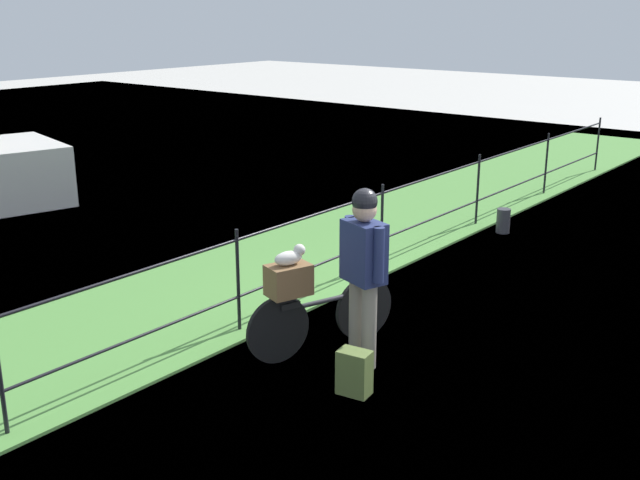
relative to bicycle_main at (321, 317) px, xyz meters
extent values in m
plane|color=beige|center=(1.11, -0.92, -0.34)|extent=(60.00, 60.00, 0.00)
cube|color=#569342|center=(1.11, 1.92, -0.33)|extent=(27.00, 2.40, 0.03)
cylinder|color=black|center=(-0.18, 0.93, 0.20)|extent=(0.04, 0.04, 1.10)
cylinder|color=black|center=(2.39, 0.93, 0.20)|extent=(0.04, 0.04, 1.10)
cylinder|color=black|center=(4.96, 0.93, 0.20)|extent=(0.04, 0.04, 1.10)
cylinder|color=black|center=(7.54, 0.93, 0.20)|extent=(0.04, 0.04, 1.10)
cylinder|color=black|center=(10.11, 0.93, 0.20)|extent=(0.04, 0.04, 1.10)
cylinder|color=black|center=(1.11, 0.93, 0.04)|extent=(18.00, 0.03, 0.03)
cylinder|color=black|center=(1.11, 0.93, 0.64)|extent=(18.00, 0.03, 0.03)
cylinder|color=black|center=(0.49, -0.16, -0.02)|extent=(0.63, 0.25, 0.65)
cylinder|color=black|center=(-0.45, 0.15, -0.02)|extent=(0.63, 0.25, 0.65)
cylinder|color=#2D2D33|center=(0.02, -0.01, 0.16)|extent=(0.74, 0.29, 0.04)
cube|color=black|center=(-0.34, 0.11, 0.21)|extent=(0.22, 0.15, 0.06)
cube|color=slate|center=(-0.34, 0.11, 0.30)|extent=(0.39, 0.27, 0.02)
cube|color=brown|center=(-0.34, 0.11, 0.45)|extent=(0.46, 0.37, 0.29)
ellipsoid|color=silver|center=(-0.34, 0.11, 0.66)|extent=(0.31, 0.22, 0.13)
sphere|color=silver|center=(-0.22, 0.07, 0.72)|extent=(0.11, 0.11, 0.11)
cylinder|color=gray|center=(0.05, -0.39, 0.07)|extent=(0.14, 0.14, 0.82)
cylinder|color=gray|center=(-0.02, -0.57, 0.07)|extent=(0.14, 0.14, 0.82)
cube|color=navy|center=(0.02, -0.48, 0.76)|extent=(0.37, 0.46, 0.56)
cylinder|color=navy|center=(0.09, -0.27, 0.78)|extent=(0.10, 0.10, 0.50)
cylinder|color=navy|center=(-0.05, -0.69, 0.78)|extent=(0.10, 0.10, 0.50)
sphere|color=tan|center=(0.02, -0.48, 1.15)|extent=(0.22, 0.22, 0.22)
sphere|color=black|center=(0.02, -0.48, 1.22)|extent=(0.23, 0.23, 0.23)
cube|color=olive|center=(-0.51, -0.77, -0.14)|extent=(0.22, 0.30, 0.40)
cylinder|color=#38383D|center=(4.86, 0.43, -0.16)|extent=(0.20, 0.20, 0.36)
camera|label=1|loc=(-5.32, -4.25, 2.85)|focal=42.88mm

